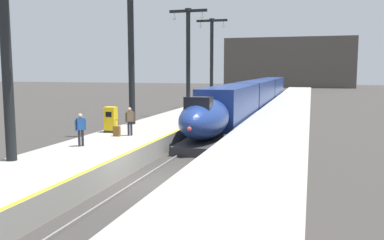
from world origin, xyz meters
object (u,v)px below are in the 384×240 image
at_px(station_column_distant, 212,52).
at_px(passenger_near_edge, 130,119).
at_px(highspeed_train_main, 255,95).
at_px(ticket_machine_yellow, 111,121).
at_px(station_column_near, 5,36).
at_px(passenger_mid_platform, 81,127).
at_px(station_column_far, 188,49).
at_px(passenger_far_waiting, 188,105).
at_px(rolling_suitcase, 117,131).
at_px(station_column_mid, 131,40).

relative_size(station_column_distant, passenger_near_edge, 6.12).
relative_size(highspeed_train_main, ticket_machine_yellow, 35.63).
height_order(highspeed_train_main, station_column_near, station_column_near).
bearing_deg(passenger_mid_platform, station_column_far, 92.76).
bearing_deg(passenger_far_waiting, station_column_distant, 97.91).
relative_size(rolling_suitcase, ticket_machine_yellow, 0.61).
height_order(station_column_far, passenger_mid_platform, station_column_far).
distance_m(station_column_near, passenger_near_edge, 9.04).
height_order(station_column_distant, passenger_mid_platform, station_column_distant).
bearing_deg(rolling_suitcase, highspeed_train_main, 80.81).
bearing_deg(highspeed_train_main, station_column_near, -99.57).
distance_m(station_column_near, ticket_machine_yellow, 9.69).
bearing_deg(passenger_far_waiting, station_column_near, -98.69).
relative_size(station_column_mid, rolling_suitcase, 10.26).
height_order(passenger_near_edge, rolling_suitcase, passenger_near_edge).
bearing_deg(station_column_distant, rolling_suitcase, -87.30).
bearing_deg(station_column_distant, passenger_mid_platform, -88.10).
xyz_separation_m(station_column_distant, passenger_far_waiting, (2.70, -19.43, -5.15)).
bearing_deg(passenger_far_waiting, highspeed_train_main, 79.53).
relative_size(station_column_mid, passenger_mid_platform, 5.96).
distance_m(station_column_far, station_column_distant, 10.45).
bearing_deg(station_column_near, station_column_distant, 90.00).
xyz_separation_m(highspeed_train_main, passenger_mid_platform, (-4.80, -31.19, 0.08)).
distance_m(station_column_mid, ticket_machine_yellow, 6.61).
distance_m(highspeed_train_main, station_column_near, 35.75).
xyz_separation_m(passenger_mid_platform, passenger_far_waiting, (1.60, 13.88, 0.00)).
xyz_separation_m(station_column_near, station_column_distant, (0.00, 37.10, 0.83)).
distance_m(station_column_mid, station_column_distant, 24.56).
distance_m(passenger_mid_platform, ticket_machine_yellow, 4.82).
bearing_deg(highspeed_train_main, station_column_mid, -104.73).
bearing_deg(highspeed_train_main, passenger_near_edge, -98.02).
height_order(station_column_mid, passenger_mid_platform, station_column_mid).
bearing_deg(station_column_far, station_column_mid, -90.00).
height_order(station_column_distant, rolling_suitcase, station_column_distant).
height_order(highspeed_train_main, ticket_machine_yellow, highspeed_train_main).
relative_size(passenger_near_edge, passenger_far_waiting, 1.00).
xyz_separation_m(station_column_near, passenger_far_waiting, (2.70, 17.67, -4.32)).
bearing_deg(passenger_far_waiting, station_column_mid, -117.77).
bearing_deg(passenger_mid_platform, station_column_near, -106.23).
relative_size(station_column_distant, rolling_suitcase, 10.54).
bearing_deg(station_column_mid, highspeed_train_main, 75.27).
distance_m(station_column_mid, passenger_mid_platform, 10.15).
bearing_deg(passenger_mid_platform, station_column_distant, 91.90).
distance_m(station_column_distant, rolling_suitcase, 30.48).
height_order(station_column_distant, passenger_near_edge, station_column_distant).
distance_m(station_column_distant, passenger_far_waiting, 20.28).
bearing_deg(station_column_far, station_column_near, -90.00).
distance_m(passenger_mid_platform, rolling_suitcase, 3.51).
height_order(station_column_far, passenger_near_edge, station_column_far).
bearing_deg(rolling_suitcase, station_column_mid, 104.82).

